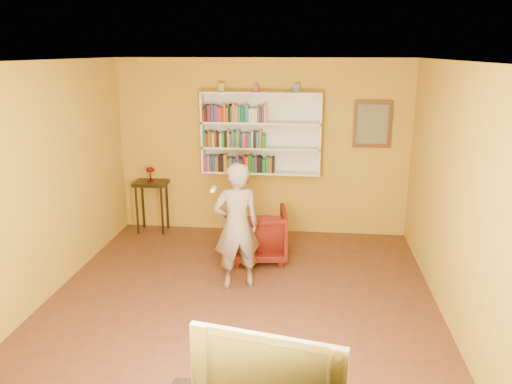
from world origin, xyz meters
TOP-DOWN VIEW (x-y plane):
  - room_shell at (0.00, 0.00)m, footprint 5.30×5.80m
  - bookshelf at (0.00, 2.41)m, footprint 1.80×0.29m
  - books_row_lower at (-0.33, 2.30)m, footprint 1.07×0.18m
  - books_row_middle at (-0.39, 2.30)m, footprint 0.93×0.19m
  - books_row_upper at (-0.39, 2.30)m, footprint 0.95×0.19m
  - ornament_left at (-0.58, 2.35)m, footprint 0.09×0.09m
  - ornament_centre at (-0.07, 2.35)m, footprint 0.07×0.07m
  - ornament_right at (0.52, 2.35)m, footprint 0.08×0.08m
  - framed_painting at (1.65, 2.46)m, footprint 0.55×0.05m
  - console_table at (-1.72, 2.25)m, footprint 0.50×0.38m
  - ruby_lustre at (-1.72, 2.25)m, footprint 0.14×0.14m
  - armchair at (0.06, 1.36)m, footprint 0.87×0.89m
  - person at (-0.10, 0.48)m, footprint 0.67×0.55m
  - game_remote at (-0.32, 0.27)m, footprint 0.04×0.15m
  - television at (0.54, -2.25)m, footprint 1.03×0.33m

SIDE VIEW (x-z plane):
  - armchair at x=0.06m, z-range 0.00..0.72m
  - console_table at x=-1.72m, z-range 0.27..1.09m
  - person at x=-0.10m, z-range 0.00..1.56m
  - television at x=0.54m, z-range 0.51..1.10m
  - ruby_lustre at x=-1.72m, z-range 0.88..1.11m
  - room_shell at x=0.00m, z-range -0.42..2.46m
  - books_row_lower at x=-0.33m, z-range 1.00..1.26m
  - game_remote at x=-0.32m, z-range 1.27..1.31m
  - books_row_middle at x=-0.39m, z-range 1.37..1.64m
  - bookshelf at x=0.00m, z-range 0.98..2.21m
  - framed_painting at x=1.65m, z-range 1.40..2.10m
  - books_row_upper at x=-0.39m, z-range 1.76..2.03m
  - ornament_centre at x=-0.07m, z-range 2.21..2.31m
  - ornament_right at x=0.52m, z-range 2.21..2.33m
  - ornament_left at x=-0.58m, z-range 2.21..2.34m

